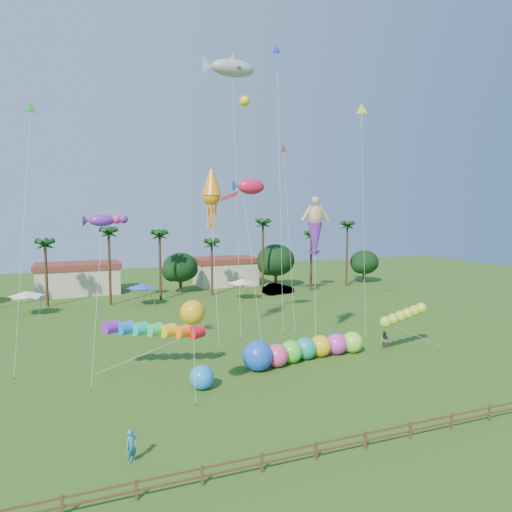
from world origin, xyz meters
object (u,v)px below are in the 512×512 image
object	(u,v)px
caterpillar_inflatable	(301,350)
blue_ball	(202,377)
spectator_b	(385,340)
car_b	(278,289)
spectator_a	(131,446)

from	to	relation	value
caterpillar_inflatable	blue_ball	world-z (taller)	caterpillar_inflatable
spectator_b	caterpillar_inflatable	distance (m)	8.83
spectator_b	blue_ball	bearing A→B (deg)	-107.04
spectator_b	caterpillar_inflatable	size ratio (longest dim) A/B	0.14
car_b	caterpillar_inflatable	distance (m)	32.19
car_b	spectator_a	xyz separation A→B (m)	(-26.70, -41.04, 0.06)
caterpillar_inflatable	blue_ball	size ratio (longest dim) A/B	6.81
caterpillar_inflatable	spectator_a	bearing A→B (deg)	-152.43
caterpillar_inflatable	car_b	bearing A→B (deg)	60.85
car_b	spectator_b	size ratio (longest dim) A/B	2.92
spectator_b	blue_ball	world-z (taller)	blue_ball
spectator_a	spectator_b	distance (m)	26.52
spectator_a	caterpillar_inflatable	distance (m)	18.76
car_b	spectator_b	xyz separation A→B (m)	(-2.66, -29.84, 0.03)
car_b	spectator_a	world-z (taller)	spectator_a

